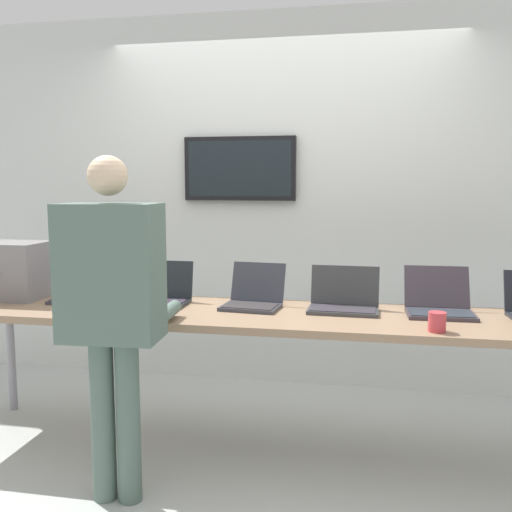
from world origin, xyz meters
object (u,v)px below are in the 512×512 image
at_px(laptop_station_2, 254,297).
at_px(coffee_mug, 437,322).
at_px(laptop_station_4, 439,303).
at_px(equipment_box, 12,270).
at_px(laptop_station_0, 85,291).
at_px(person, 112,297).
at_px(laptop_station_3, 344,300).
at_px(workbench, 252,320).
at_px(laptop_station_1, 161,293).

xyz_separation_m(laptop_station_2, coffee_mug, (0.96, -0.37, -0.01)).
bearing_deg(laptop_station_4, equipment_box, -178.78).
distance_m(laptop_station_0, laptop_station_4, 2.05).
xyz_separation_m(laptop_station_4, person, (-1.52, -0.77, 0.13)).
relative_size(laptop_station_2, coffee_mug, 3.65).
bearing_deg(laptop_station_3, coffee_mug, -39.92).
bearing_deg(laptop_station_4, laptop_station_0, -179.61).
xyz_separation_m(workbench, person, (-0.52, -0.62, 0.23)).
distance_m(workbench, coffee_mug, 0.98).
relative_size(workbench, laptop_station_1, 10.41).
xyz_separation_m(equipment_box, laptop_station_2, (1.49, 0.03, -0.12)).
height_order(laptop_station_2, laptop_station_3, laptop_station_2).
bearing_deg(laptop_station_1, laptop_station_3, -0.07).
xyz_separation_m(laptop_station_4, coffee_mug, (-0.06, -0.40, -0.01)).
distance_m(laptop_station_1, laptop_station_3, 1.06).
bearing_deg(person, coffee_mug, 14.23).
relative_size(equipment_box, laptop_station_3, 1.04).
bearing_deg(laptop_station_1, laptop_station_0, 179.40).
bearing_deg(laptop_station_3, person, -143.57).
relative_size(laptop_station_2, laptop_station_3, 0.89).
bearing_deg(laptop_station_3, workbench, -165.52).
xyz_separation_m(workbench, laptop_station_1, (-0.57, 0.13, 0.10)).
height_order(workbench, laptop_station_2, laptop_station_2).
distance_m(equipment_box, laptop_station_2, 1.50).
xyz_separation_m(laptop_station_0, laptop_station_1, (0.49, -0.01, 0.00)).
bearing_deg(laptop_station_3, equipment_box, -179.05).
height_order(laptop_station_1, coffee_mug, laptop_station_1).
distance_m(laptop_station_3, person, 1.26).
distance_m(laptop_station_3, coffee_mug, 0.59).
bearing_deg(laptop_station_2, laptop_station_1, 179.45).
bearing_deg(workbench, laptop_station_3, 14.48).
relative_size(laptop_station_1, laptop_station_4, 0.95).
distance_m(workbench, laptop_station_2, 0.16).
xyz_separation_m(laptop_station_2, laptop_station_3, (0.51, 0.00, -0.00)).
bearing_deg(person, workbench, 49.86).
distance_m(equipment_box, laptop_station_4, 2.51).
xyz_separation_m(laptop_station_0, laptop_station_3, (1.55, -0.01, 0.00)).
height_order(laptop_station_2, coffee_mug, laptop_station_2).
height_order(laptop_station_1, laptop_station_3, laptop_station_1).
distance_m(workbench, laptop_station_0, 1.07).
xyz_separation_m(laptop_station_3, laptop_station_4, (0.51, 0.02, -0.00)).
relative_size(equipment_box, laptop_station_0, 1.09).
distance_m(laptop_station_1, laptop_station_2, 0.56).
relative_size(workbench, coffee_mug, 37.46).
relative_size(laptop_station_0, laptop_station_4, 1.03).
distance_m(laptop_station_2, laptop_station_4, 1.01).
height_order(equipment_box, laptop_station_4, equipment_box).
xyz_separation_m(laptop_station_3, coffee_mug, (0.45, -0.38, -0.01)).
height_order(equipment_box, laptop_station_1, equipment_box).
distance_m(equipment_box, laptop_station_3, 2.00).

